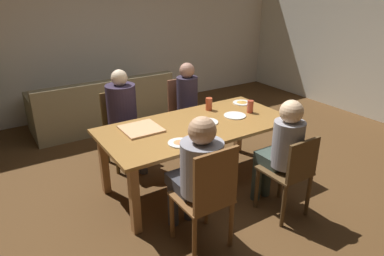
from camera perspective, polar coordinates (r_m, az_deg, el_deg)
The scene contains 21 objects.
ground_plane at distance 4.07m, azimuth 0.77°, elevation -9.05°, with size 20.00×20.00×0.00m, color #53361B.
back_wall at distance 6.25m, azimuth -15.11°, elevation 14.68°, with size 7.35×0.12×2.68m, color silver.
side_wall_right at distance 6.79m, azimuth 23.81°, elevation 14.17°, with size 0.12×5.14×2.68m, color silver.
dining_table at distance 3.77m, azimuth 0.82°, elevation -0.66°, with size 2.07×1.00×0.74m.
chair_0 at distance 4.41m, azimuth -11.57°, elevation 0.29°, with size 0.41×0.41×0.92m.
person_0 at distance 4.21m, azimuth -11.12°, elevation 2.55°, with size 0.35×0.55×1.22m.
chair_1 at distance 2.90m, azimuth 2.64°, elevation -11.00°, with size 0.43×0.43×0.98m.
person_1 at distance 2.92m, azimuth 0.93°, elevation -6.75°, with size 0.36×0.57×1.20m.
chair_2 at distance 3.45m, azimuth 15.92°, elevation -7.05°, with size 0.40×0.42×0.86m.
person_2 at distance 3.44m, azimuth 14.56°, elevation -3.00°, with size 0.29×0.49×1.18m.
chair_3 at distance 4.80m, azimuth -1.34°, elevation 2.91°, with size 0.39×0.43×0.94m.
person_3 at distance 4.61m, azimuth -0.29°, elevation 4.39°, with size 0.28×0.53×1.19m.
pizza_box_0 at distance 3.63m, azimuth -8.33°, elevation -0.14°, with size 0.38×0.38×0.02m.
plate_0 at distance 3.99m, azimuth 7.04°, elevation 2.03°, with size 0.25×0.25×0.01m.
plate_1 at distance 3.29m, azimuth -2.03°, elevation -2.40°, with size 0.23×0.23×0.03m.
plate_2 at distance 4.43m, azimuth 8.19°, elevation 4.16°, with size 0.23×0.23×0.03m.
plate_3 at distance 3.78m, azimuth 2.49°, elevation 0.98°, with size 0.24×0.24×0.01m.
drinking_glass_0 at distance 4.10m, azimuth 9.53°, elevation 3.48°, with size 0.07×0.07×0.15m, color #BA4730.
drinking_glass_1 at distance 3.43m, azimuth 1.58°, elevation -0.37°, with size 0.07×0.07×0.12m, color #E6CB5B.
drinking_glass_2 at distance 4.14m, azimuth 2.78°, elevation 3.96°, with size 0.08×0.08×0.15m, color #BB4829.
couch at distance 5.73m, azimuth -14.41°, elevation 3.17°, with size 2.14×0.85×0.80m.
Camera 1 is at (-1.91, -2.88, 2.16)m, focal length 32.54 mm.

